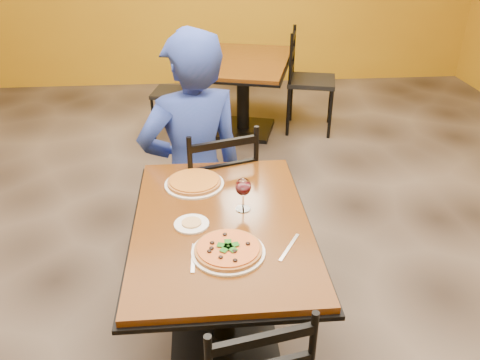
{
  "coord_description": "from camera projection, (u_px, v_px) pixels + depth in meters",
  "views": [
    {
      "loc": [
        -0.07,
        -2.37,
        1.99
      ],
      "look_at": [
        0.1,
        -0.3,
        0.85
      ],
      "focal_mm": 36.2,
      "sensor_mm": 36.0,
      "label": 1
    }
  ],
  "objects": [
    {
      "name": "floor",
      "position": [
        220.0,
        276.0,
        3.03
      ],
      "size": [
        7.0,
        8.0,
        0.01
      ],
      "primitive_type": "cube",
      "color": "black",
      "rests_on": "ground"
    },
    {
      "name": "table_main",
      "position": [
        222.0,
        254.0,
        2.33
      ],
      "size": [
        0.83,
        1.23,
        0.75
      ],
      "color": "#62330F",
      "rests_on": "floor"
    },
    {
      "name": "table_second",
      "position": [
        243.0,
        79.0,
        4.8
      ],
      "size": [
        1.21,
        1.5,
        0.75
      ],
      "rotation": [
        0.0,
        0.0,
        -0.28
      ],
      "color": "#62330F",
      "rests_on": "floor"
    },
    {
      "name": "chair_main_far",
      "position": [
        214.0,
        191.0,
        3.01
      ],
      "size": [
        0.54,
        0.54,
        0.96
      ],
      "primitive_type": null,
      "rotation": [
        0.0,
        0.0,
        3.44
      ],
      "color": "black",
      "rests_on": "floor"
    },
    {
      "name": "chair_second_left",
      "position": [
        174.0,
        93.0,
        4.81
      ],
      "size": [
        0.46,
        0.46,
        0.86
      ],
      "primitive_type": null,
      "rotation": [
        0.0,
        0.0,
        -1.77
      ],
      "color": "black",
      "rests_on": "floor"
    },
    {
      "name": "chair_second_right",
      "position": [
        312.0,
        82.0,
        4.87
      ],
      "size": [
        0.56,
        0.56,
        1.02
      ],
      "primitive_type": null,
      "rotation": [
        0.0,
        0.0,
        1.32
      ],
      "color": "black",
      "rests_on": "floor"
    },
    {
      "name": "diner",
      "position": [
        192.0,
        145.0,
        3.03
      ],
      "size": [
        0.8,
        0.66,
        1.45
      ],
      "primitive_type": "imported",
      "rotation": [
        0.0,
        0.0,
        3.48
      ],
      "color": "navy",
      "rests_on": "floor"
    },
    {
      "name": "plate_main",
      "position": [
        228.0,
        252.0,
        2.02
      ],
      "size": [
        0.31,
        0.31,
        0.01
      ],
      "primitive_type": "cylinder",
      "color": "white",
      "rests_on": "table_main"
    },
    {
      "name": "pizza_main",
      "position": [
        228.0,
        249.0,
        2.01
      ],
      "size": [
        0.28,
        0.28,
        0.02
      ],
      "primitive_type": "cylinder",
      "color": "maroon",
      "rests_on": "plate_main"
    },
    {
      "name": "plate_far",
      "position": [
        194.0,
        184.0,
        2.52
      ],
      "size": [
        0.31,
        0.31,
        0.01
      ],
      "primitive_type": "cylinder",
      "color": "white",
      "rests_on": "table_main"
    },
    {
      "name": "pizza_far",
      "position": [
        194.0,
        181.0,
        2.52
      ],
      "size": [
        0.28,
        0.28,
        0.02
      ],
      "primitive_type": "cylinder",
      "color": "gold",
      "rests_on": "plate_far"
    },
    {
      "name": "side_plate",
      "position": [
        192.0,
        224.0,
        2.2
      ],
      "size": [
        0.16,
        0.16,
        0.01
      ],
      "primitive_type": "cylinder",
      "color": "white",
      "rests_on": "table_main"
    },
    {
      "name": "dip",
      "position": [
        191.0,
        222.0,
        2.19
      ],
      "size": [
        0.09,
        0.09,
        0.01
      ],
      "primitive_type": "cylinder",
      "color": "tan",
      "rests_on": "side_plate"
    },
    {
      "name": "wine_glass",
      "position": [
        243.0,
        193.0,
        2.27
      ],
      "size": [
        0.08,
        0.08,
        0.18
      ],
      "primitive_type": null,
      "color": "white",
      "rests_on": "table_main"
    },
    {
      "name": "fork",
      "position": [
        193.0,
        258.0,
        1.99
      ],
      "size": [
        0.02,
        0.19,
        0.0
      ],
      "primitive_type": "cube",
      "rotation": [
        0.0,
        0.0,
        -0.03
      ],
      "color": "silver",
      "rests_on": "table_main"
    },
    {
      "name": "knife",
      "position": [
        289.0,
        247.0,
        2.05
      ],
      "size": [
        0.12,
        0.19,
        0.0
      ],
      "primitive_type": "cube",
      "rotation": [
        0.0,
        0.0,
        -0.54
      ],
      "color": "silver",
      "rests_on": "table_main"
    }
  ]
}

